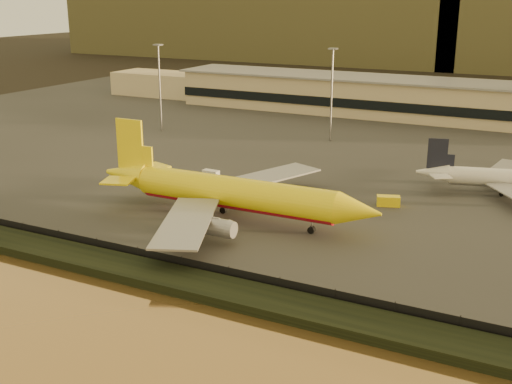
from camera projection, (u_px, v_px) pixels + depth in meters
ground at (215, 241)px, 107.07m from camera, size 900.00×900.00×0.00m
embankment at (155, 275)px, 92.40m from camera, size 320.00×7.00×1.40m
tarmac at (380, 134)px, 187.82m from camera, size 320.00×220.00×0.20m
perimeter_fence at (171, 262)px, 95.63m from camera, size 300.00×0.05×2.20m
terminal_building at (366, 96)px, 218.30m from camera, size 202.00×25.00×12.60m
apron_light_masts at (419, 94)px, 159.67m from camera, size 152.20×12.20×25.40m
distant_hills at (465, 7)px, 395.91m from camera, size 470.00×160.00×70.00m
dhl_cargo_jet at (231, 193)px, 115.31m from camera, size 55.58×54.65×16.66m
white_narrowbody_jet at (512, 179)px, 130.35m from camera, size 37.83×36.17×11.01m
gse_vehicle_yellow at (388, 201)px, 124.02m from camera, size 4.79×3.31×1.98m
gse_vehicle_white at (211, 174)px, 143.22m from camera, size 3.80×1.84×1.68m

